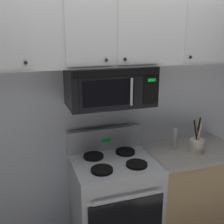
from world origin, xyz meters
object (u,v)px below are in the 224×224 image
(over_range_microwave, at_px, (110,86))
(utensil_crock_cream, at_px, (197,145))
(salt_shaker, at_px, (195,138))
(pepper_mill, at_px, (175,139))
(stove_range, at_px, (114,202))

(over_range_microwave, bearing_deg, utensil_crock_cream, -13.22)
(salt_shaker, distance_m, pepper_mill, 0.32)
(over_range_microwave, bearing_deg, stove_range, -89.86)
(stove_range, xyz_separation_m, pepper_mill, (0.66, 0.07, 0.54))
(stove_range, height_order, utensil_crock_cream, utensil_crock_cream)
(stove_range, distance_m, pepper_mill, 0.85)
(over_range_microwave, bearing_deg, pepper_mill, -4.11)
(stove_range, height_order, over_range_microwave, over_range_microwave)
(stove_range, bearing_deg, over_range_microwave, 90.14)
(stove_range, relative_size, salt_shaker, 11.79)
(stove_range, distance_m, salt_shaker, 1.09)
(salt_shaker, bearing_deg, utensil_crock_cream, -122.17)
(stove_range, distance_m, over_range_microwave, 1.11)
(utensil_crock_cream, relative_size, salt_shaker, 3.90)
(over_range_microwave, relative_size, salt_shaker, 8.00)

